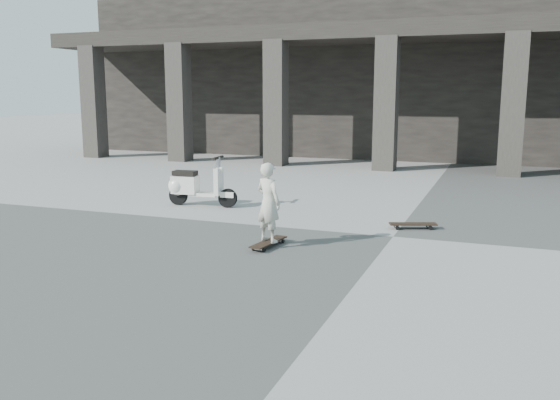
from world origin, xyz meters
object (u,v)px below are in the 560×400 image
(scooter, at_px, (191,186))
(child, at_px, (268,202))
(skateboard_spare, at_px, (413,225))
(longboard, at_px, (269,243))

(scooter, bearing_deg, child, -47.82)
(child, bearing_deg, skateboard_spare, -110.54)
(child, relative_size, scooter, 0.81)
(longboard, xyz_separation_m, scooter, (-2.79, 2.59, 0.35))
(longboard, distance_m, child, 0.63)
(longboard, bearing_deg, scooter, 54.81)
(child, xyz_separation_m, scooter, (-2.79, 2.59, -0.28))
(child, distance_m, scooter, 3.82)
(skateboard_spare, bearing_deg, scooter, 152.97)
(skateboard_spare, bearing_deg, longboard, -153.36)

